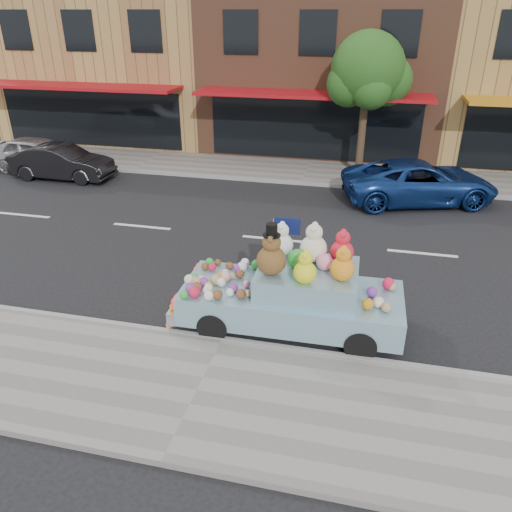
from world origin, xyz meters
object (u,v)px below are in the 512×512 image
(car_silver, at_px, (39,154))
(car_dark, at_px, (62,162))
(street_tree, at_px, (368,75))
(car_blue, at_px, (419,182))
(art_car, at_px, (292,292))

(car_silver, bearing_deg, car_dark, -112.04)
(street_tree, height_order, car_blue, street_tree)
(street_tree, bearing_deg, car_silver, -169.87)
(car_dark, bearing_deg, car_silver, 64.79)
(street_tree, xyz_separation_m, car_dark, (-10.91, -2.88, -3.06))
(car_blue, height_order, art_car, art_car)
(art_car, bearing_deg, car_dark, 141.21)
(car_dark, relative_size, art_car, 0.85)
(street_tree, distance_m, art_car, 11.09)
(car_silver, height_order, car_blue, car_blue)
(car_blue, bearing_deg, art_car, 143.69)
(car_silver, relative_size, car_blue, 0.80)
(car_silver, xyz_separation_m, art_car, (11.51, -8.47, 0.13))
(street_tree, height_order, art_car, street_tree)
(car_blue, xyz_separation_m, art_car, (-2.87, -8.22, 0.11))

